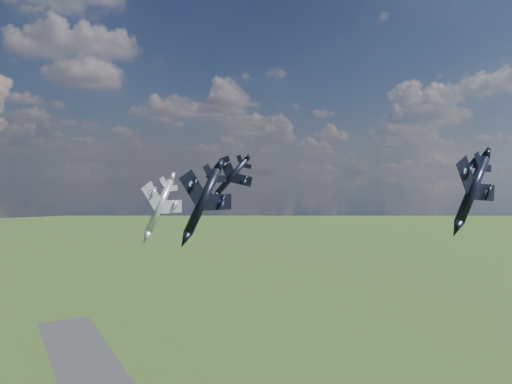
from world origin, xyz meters
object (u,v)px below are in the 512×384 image
jet_right_navy (472,190)px  jet_high_navy (232,176)px  jet_left_silver (160,206)px  jet_lead_navy (203,201)px

jet_right_navy → jet_high_navy: jet_high_navy is taller
jet_right_navy → jet_high_navy: bearing=99.0°
jet_high_navy → jet_left_silver: size_ratio=1.08×
jet_lead_navy → jet_right_navy: size_ratio=1.18×
jet_lead_navy → jet_left_silver: 8.40m
jet_lead_navy → jet_left_silver: (-8.15, -1.95, -0.48)m
jet_high_navy → jet_right_navy: bearing=-61.6°
jet_right_navy → jet_left_silver: bearing=135.3°
jet_left_silver → jet_lead_navy: bearing=-3.5°
jet_lead_navy → jet_high_navy: size_ratio=1.25×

